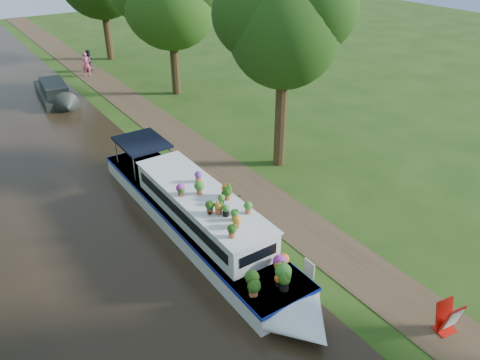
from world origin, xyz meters
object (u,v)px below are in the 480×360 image
at_px(pedestrian_pink, 86,64).
at_px(sandwich_board, 448,319).
at_px(second_boat, 55,93).
at_px(pedestrian_dark, 90,61).
at_px(plant_boat, 202,217).

bearing_deg(pedestrian_pink, sandwich_board, -80.67).
height_order(second_boat, pedestrian_dark, pedestrian_dark).
height_order(plant_boat, second_boat, plant_boat).
height_order(second_boat, pedestrian_pink, pedestrian_pink).
height_order(sandwich_board, pedestrian_pink, pedestrian_pink).
height_order(plant_boat, pedestrian_pink, plant_boat).
bearing_deg(pedestrian_dark, sandwich_board, -119.94).
distance_m(second_boat, pedestrian_dark, 6.46).
bearing_deg(pedestrian_dark, second_boat, -158.42).
distance_m(plant_boat, pedestrian_pink, 22.54).
xyz_separation_m(second_boat, pedestrian_pink, (3.45, 3.94, 0.43)).
xyz_separation_m(sandwich_board, pedestrian_pink, (-0.42, 30.26, 0.42)).
distance_m(sandwich_board, pedestrian_pink, 30.26).
height_order(second_boat, sandwich_board, second_boat).
xyz_separation_m(second_boat, sandwich_board, (3.87, -26.32, 0.01)).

